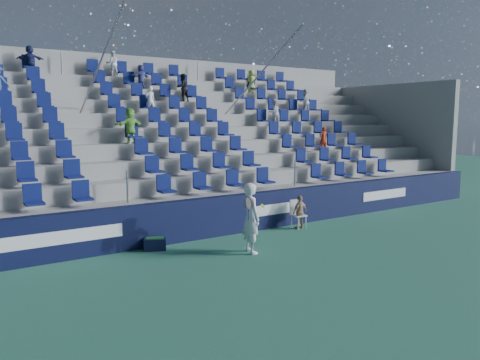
# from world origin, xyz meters

# --- Properties ---
(ground) EXTENTS (70.00, 70.00, 0.00)m
(ground) POSITION_xyz_m (0.00, 0.00, 0.00)
(ground) COLOR #2F6F57
(ground) RESTS_ON ground
(sponsor_wall) EXTENTS (24.00, 0.32, 1.20)m
(sponsor_wall) POSITION_xyz_m (0.00, 3.15, 0.60)
(sponsor_wall) COLOR #0E1335
(sponsor_wall) RESTS_ON ground
(grandstand) EXTENTS (24.00, 8.17, 6.63)m
(grandstand) POSITION_xyz_m (-0.00, 8.24, 2.14)
(grandstand) COLOR gray
(grandstand) RESTS_ON ground
(tennis_player) EXTENTS (0.69, 0.74, 1.87)m
(tennis_player) POSITION_xyz_m (-0.55, 1.12, 0.94)
(tennis_player) COLOR silver
(tennis_player) RESTS_ON ground
(line_judge_chair) EXTENTS (0.44, 0.46, 0.92)m
(line_judge_chair) POSITION_xyz_m (2.31, 2.65, 0.52)
(line_judge_chair) COLOR white
(line_judge_chair) RESTS_ON ground
(line_judge) EXTENTS (0.67, 0.36, 1.09)m
(line_judge) POSITION_xyz_m (2.31, 2.50, 0.54)
(line_judge) COLOR tan
(line_judge) RESTS_ON ground
(ball_bin) EXTENTS (0.69, 0.59, 0.33)m
(ball_bin) POSITION_xyz_m (-2.58, 2.75, 0.18)
(ball_bin) COLOR black
(ball_bin) RESTS_ON ground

